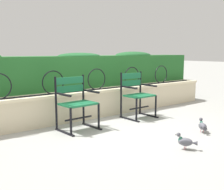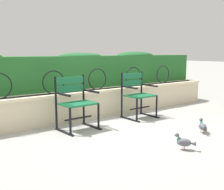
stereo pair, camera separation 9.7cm
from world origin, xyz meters
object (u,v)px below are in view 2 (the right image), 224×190
at_px(pigeon_far_side, 184,142).
at_px(park_chair_right, 137,94).
at_px(park_chair_left, 75,101).
at_px(pigeon_near_chairs, 203,126).

bearing_deg(pigeon_far_side, park_chair_right, 66.66).
height_order(park_chair_left, pigeon_far_side, park_chair_left).
bearing_deg(pigeon_near_chairs, park_chair_right, 93.60).
bearing_deg(park_chair_right, pigeon_near_chairs, -86.40).
distance_m(park_chair_left, pigeon_near_chairs, 2.09).
xyz_separation_m(park_chair_left, pigeon_far_side, (0.63, -1.75, -0.36)).
distance_m(park_chair_right, pigeon_far_side, 1.95).
xyz_separation_m(park_chair_right, pigeon_near_chairs, (0.09, -1.44, -0.35)).
relative_size(park_chair_right, pigeon_near_chairs, 3.59).
relative_size(park_chair_left, pigeon_near_chairs, 3.59).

